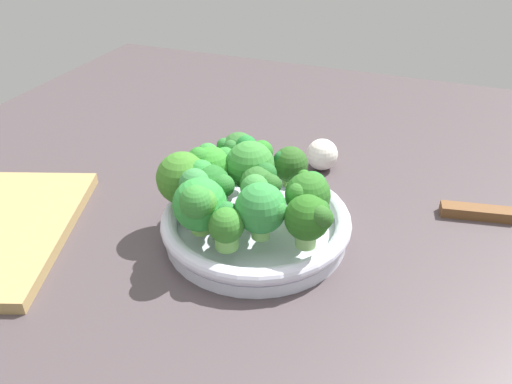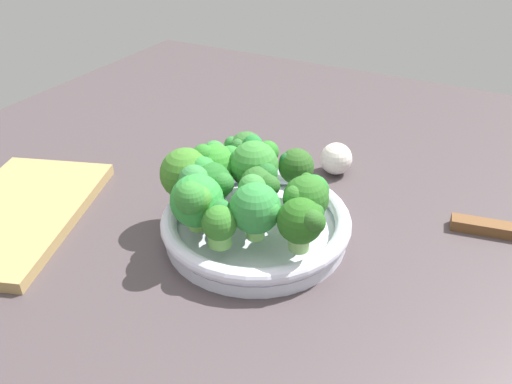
# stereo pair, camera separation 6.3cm
# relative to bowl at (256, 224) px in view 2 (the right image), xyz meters

# --- Properties ---
(ground_plane) EXTENTS (1.30, 1.30, 0.03)m
(ground_plane) POSITION_rel_bowl_xyz_m (0.04, -0.01, -0.03)
(ground_plane) COLOR #463C40
(bowl) EXTENTS (0.24, 0.24, 0.04)m
(bowl) POSITION_rel_bowl_xyz_m (0.00, 0.00, 0.00)
(bowl) COLOR silver
(bowl) RESTS_ON ground_plane
(broccoli_floret_0) EXTENTS (0.05, 0.05, 0.06)m
(broccoli_floret_0) POSITION_rel_bowl_xyz_m (0.08, -0.02, 0.05)
(broccoli_floret_0) COLOR #7BB751
(broccoli_floret_0) RESTS_ON bowl
(broccoli_floret_1) EXTENTS (0.05, 0.05, 0.06)m
(broccoli_floret_1) POSITION_rel_bowl_xyz_m (0.00, -0.01, 0.06)
(broccoli_floret_1) COLOR #87C46A
(broccoli_floret_1) RESTS_ON bowl
(broccoli_floret_2) EXTENTS (0.06, 0.05, 0.07)m
(broccoli_floret_2) POSITION_rel_bowl_xyz_m (0.00, -0.06, 0.06)
(broccoli_floret_2) COLOR #94BF58
(broccoli_floret_2) RESTS_ON bowl
(broccoli_floret_3) EXTENTS (0.05, 0.06, 0.06)m
(broccoli_floret_3) POSITION_rel_bowl_xyz_m (-0.04, -0.08, 0.06)
(broccoli_floret_3) COLOR #95CD74
(broccoli_floret_3) RESTS_ON bowl
(broccoli_floret_4) EXTENTS (0.07, 0.06, 0.07)m
(broccoli_floret_4) POSITION_rel_bowl_xyz_m (-0.04, -0.02, 0.06)
(broccoli_floret_4) COLOR #8ACF69
(broccoli_floret_4) RESTS_ON bowl
(broccoli_floret_5) EXTENTS (0.06, 0.06, 0.07)m
(broccoli_floret_5) POSITION_rel_bowl_xyz_m (0.02, 0.07, 0.06)
(broccoli_floret_5) COLOR #85C05E
(broccoli_floret_5) RESTS_ON bowl
(broccoli_floret_6) EXTENTS (0.07, 0.08, 0.07)m
(broccoli_floret_6) POSITION_rel_bowl_xyz_m (-0.01, 0.09, 0.06)
(broccoli_floret_6) COLOR #93D774
(broccoli_floret_6) RESTS_ON bowl
(broccoli_floret_7) EXTENTS (0.05, 0.04, 0.05)m
(broccoli_floret_7) POSITION_rel_bowl_xyz_m (-0.07, 0.01, 0.05)
(broccoli_floret_7) COLOR #79C15A
(broccoli_floret_7) RESTS_ON bowl
(broccoli_floret_8) EXTENTS (0.04, 0.04, 0.05)m
(broccoli_floret_8) POSITION_rel_bowl_xyz_m (0.04, -0.06, 0.05)
(broccoli_floret_8) COLOR #86C056
(broccoli_floret_8) RESTS_ON bowl
(broccoli_floret_9) EXTENTS (0.07, 0.06, 0.08)m
(broccoli_floret_9) POSITION_rel_bowl_xyz_m (0.04, 0.02, 0.06)
(broccoli_floret_9) COLOR #99D567
(broccoli_floret_9) RESTS_ON bowl
(broccoli_floret_10) EXTENTS (0.05, 0.06, 0.07)m
(broccoli_floret_10) POSITION_rel_bowl_xyz_m (0.07, 0.05, 0.06)
(broccoli_floret_10) COLOR #8FC369
(broccoli_floret_10) RESTS_ON bowl
(broccoli_floret_11) EXTENTS (0.07, 0.06, 0.07)m
(broccoli_floret_11) POSITION_rel_bowl_xyz_m (-0.06, 0.05, 0.06)
(broccoli_floret_11) COLOR #84C757
(broccoli_floret_11) RESTS_ON bowl
(broccoli_floret_12) EXTENTS (0.05, 0.07, 0.06)m
(broccoli_floret_12) POSITION_rel_bowl_xyz_m (-0.02, 0.05, 0.06)
(broccoli_floret_12) COLOR #86B450
(broccoli_floret_12) RESTS_ON bowl
(cutting_board) EXTENTS (0.31, 0.25, 0.02)m
(cutting_board) POSITION_rel_bowl_xyz_m (-0.12, 0.30, -0.01)
(cutting_board) COLOR tan
(cutting_board) RESTS_ON ground_plane
(garlic_bulb) EXTENTS (0.05, 0.05, 0.05)m
(garlic_bulb) POSITION_rel_bowl_xyz_m (0.20, -0.03, 0.01)
(garlic_bulb) COLOR silver
(garlic_bulb) RESTS_ON ground_plane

